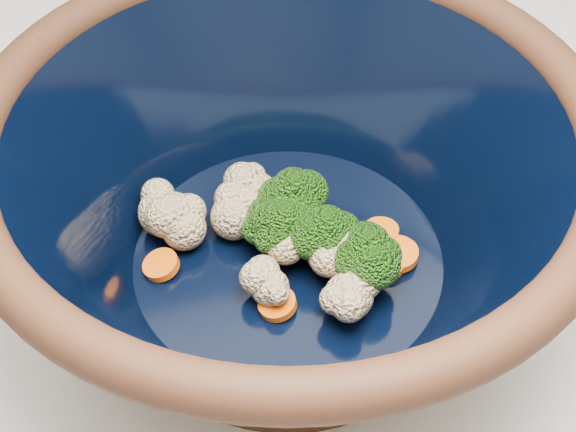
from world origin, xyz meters
The scene contains 3 objects.
counter centered at (0.00, 0.00, 0.45)m, with size 1.20×1.20×0.90m, color silver.
mixing_bowl centered at (-0.10, -0.10, 1.00)m, with size 0.49×0.49×0.17m.
vegetable_pile centered at (-0.10, -0.10, 0.96)m, with size 0.19×0.14×0.06m.
Camera 1 is at (-0.20, -0.45, 1.37)m, focal length 50.00 mm.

